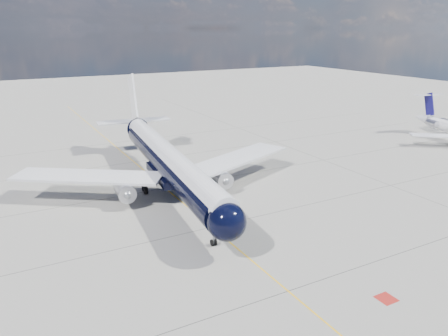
% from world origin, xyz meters
% --- Properties ---
extents(ground, '(320.00, 320.00, 0.00)m').
position_xyz_m(ground, '(0.00, 30.00, 0.00)').
color(ground, gray).
rests_on(ground, ground).
extents(taxiway_centerline, '(0.16, 160.00, 0.01)m').
position_xyz_m(taxiway_centerline, '(0.00, 25.00, 0.00)').
color(taxiway_centerline, '#F5B60C').
rests_on(taxiway_centerline, ground).
extents(red_marking, '(1.60, 1.60, 0.01)m').
position_xyz_m(red_marking, '(6.80, -10.00, 0.00)').
color(red_marking, maroon).
rests_on(red_marking, ground).
extents(main_airliner, '(41.59, 50.89, 14.70)m').
position_xyz_m(main_airliner, '(0.10, 24.28, 4.56)').
color(main_airliner, black).
rests_on(main_airliner, ground).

